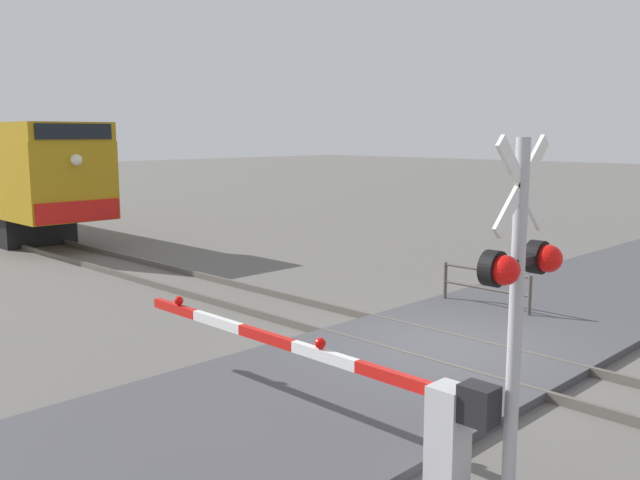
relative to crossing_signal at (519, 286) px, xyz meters
name	(u,v)px	position (x,y,z in m)	size (l,w,h in m)	color
ground_plane	(444,354)	(3.60, 3.30, -2.30)	(160.00, 160.00, 0.00)	#605E59
rail_track_left	(419,360)	(2.88, 3.30, -2.22)	(0.08, 80.00, 0.15)	#59544C
rail_track_right	(467,341)	(4.32, 3.30, -2.22)	(0.08, 80.00, 0.15)	#59544C
road_surface	(444,350)	(3.60, 3.30, -2.23)	(36.00, 4.51, 0.14)	#47474C
crossing_signal	(519,286)	(0.00, 0.00, 0.00)	(1.18, 0.33, 3.75)	#ADADB2
crossing_gate	(388,399)	(-0.23, 1.42, -1.49)	(0.36, 6.10, 1.29)	silver
guard_railing	(486,285)	(6.53, 4.30, -1.69)	(0.08, 2.11, 0.95)	#4C4742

